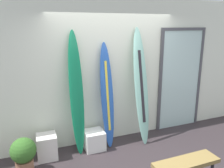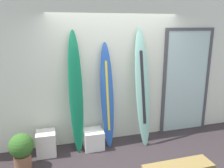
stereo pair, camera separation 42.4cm
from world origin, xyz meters
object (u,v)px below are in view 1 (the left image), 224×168
object	(u,v)px
display_block_left	(47,147)
potted_plant	(24,154)
display_block_center	(94,140)
surfboard_cobalt	(107,97)
glass_door	(180,78)
bench	(186,165)
surfboard_seafoam	(141,87)
surfboard_emerald	(77,95)

from	to	relation	value
display_block_left	potted_plant	size ratio (longest dim) A/B	0.72
display_block_left	display_block_center	size ratio (longest dim) A/B	1.17
display_block_left	surfboard_cobalt	bearing A→B (deg)	2.97
surfboard_cobalt	glass_door	xyz separation A→B (m)	(1.82, 0.19, 0.17)
potted_plant	bench	distance (m)	2.45
surfboard_cobalt	surfboard_seafoam	size ratio (longest dim) A/B	0.88
bench	potted_plant	bearing A→B (deg)	149.65
surfboard_emerald	glass_door	xyz separation A→B (m)	(2.40, 0.21, 0.05)
display_block_center	potted_plant	bearing A→B (deg)	-166.07
glass_door	potted_plant	size ratio (longest dim) A/B	3.72
potted_plant	surfboard_emerald	bearing A→B (deg)	20.62
display_block_center	surfboard_emerald	bearing A→B (deg)	170.33
surfboard_seafoam	display_block_left	distance (m)	2.05
display_block_left	glass_door	world-z (taller)	glass_door
potted_plant	glass_door	bearing A→B (deg)	9.62
display_block_center	surfboard_seafoam	bearing A→B (deg)	-0.37
surfboard_emerald	surfboard_seafoam	distance (m)	1.27
display_block_left	bench	distance (m)	2.33
surfboard_seafoam	glass_door	xyz separation A→B (m)	(1.13, 0.27, 0.04)
surfboard_cobalt	potted_plant	bearing A→B (deg)	-166.24
glass_door	surfboard_emerald	bearing A→B (deg)	-175.02
surfboard_cobalt	display_block_center	world-z (taller)	surfboard_cobalt
surfboard_cobalt	bench	size ratio (longest dim) A/B	2.05
glass_door	bench	bearing A→B (deg)	-124.65
surfboard_seafoam	bench	world-z (taller)	surfboard_seafoam
display_block_left	glass_door	bearing A→B (deg)	4.83
surfboard_emerald	surfboard_cobalt	bearing A→B (deg)	1.73
surfboard_cobalt	display_block_center	xyz separation A→B (m)	(-0.29, -0.07, -0.80)
bench	surfboard_cobalt	bearing A→B (deg)	109.42
surfboard_cobalt	glass_door	size ratio (longest dim) A/B	0.89
display_block_center	glass_door	distance (m)	2.34
glass_door	display_block_center	bearing A→B (deg)	-173.00
surfboard_emerald	surfboard_seafoam	xyz separation A→B (m)	(1.27, -0.06, 0.02)
surfboard_emerald	surfboard_cobalt	distance (m)	0.60
display_block_left	display_block_center	distance (m)	0.87
surfboard_seafoam	potted_plant	world-z (taller)	surfboard_seafoam
surfboard_emerald	surfboard_cobalt	world-z (taller)	surfboard_emerald
surfboard_cobalt	bench	xyz separation A→B (m)	(0.57, -1.61, -0.60)
display_block_left	potted_plant	xyz separation A→B (m)	(-0.38, -0.32, 0.12)
display_block_center	bench	distance (m)	1.78
surfboard_cobalt	display_block_left	world-z (taller)	surfboard_cobalt
display_block_left	bench	bearing A→B (deg)	-41.94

